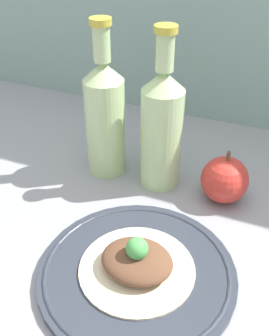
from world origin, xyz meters
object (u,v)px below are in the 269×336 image
(plated_food, at_px, (137,262))
(cider_bottle_left, at_px, (105,116))
(apple, at_px, (224,180))
(plate, at_px, (137,271))
(cider_bottle_right, at_px, (162,127))

(plated_food, distance_m, cider_bottle_left, 0.31)
(cider_bottle_left, xyz_separation_m, apple, (0.24, -0.01, -0.08))
(plate, xyz_separation_m, cider_bottle_right, (-0.05, 0.24, 0.12))
(plated_food, height_order, apple, apple)
(plated_food, distance_m, apple, 0.25)
(plate, height_order, apple, apple)
(plated_food, xyz_separation_m, cider_bottle_left, (-0.17, 0.24, 0.10))
(cider_bottle_right, bearing_deg, cider_bottle_left, 180.00)
(plated_food, bearing_deg, cider_bottle_right, 101.81)
(cider_bottle_left, height_order, apple, cider_bottle_left)
(plated_food, xyz_separation_m, cider_bottle_right, (-0.05, 0.24, 0.10))
(plate, distance_m, plated_food, 0.02)
(plated_food, distance_m, cider_bottle_right, 0.26)
(cider_bottle_left, bearing_deg, cider_bottle_right, 0.00)
(cider_bottle_right, distance_m, apple, 0.15)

